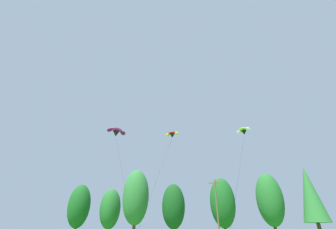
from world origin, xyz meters
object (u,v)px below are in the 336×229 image
(parafoil_kite_high_magenta, at_px, (116,132))
(parafoil_kite_mid_lime_white, at_px, (244,131))
(utility_pole, at_px, (217,210))
(parafoil_kite_far_red_yellow, at_px, (172,134))

(parafoil_kite_high_magenta, xyz_separation_m, parafoil_kite_mid_lime_white, (21.90, -5.58, -3.97))
(parafoil_kite_high_magenta, bearing_deg, parafoil_kite_mid_lime_white, -14.29)
(utility_pole, xyz_separation_m, parafoil_kite_far_red_yellow, (-6.55, -6.36, 11.74))
(utility_pole, distance_m, parafoil_kite_far_red_yellow, 14.87)
(parafoil_kite_far_red_yellow, bearing_deg, utility_pole, 44.16)
(parafoil_kite_mid_lime_white, height_order, parafoil_kite_far_red_yellow, parafoil_kite_far_red_yellow)
(utility_pole, bearing_deg, parafoil_kite_high_magenta, -161.20)
(parafoil_kite_high_magenta, bearing_deg, parafoil_kite_far_red_yellow, -2.57)
(parafoil_kite_far_red_yellow, bearing_deg, parafoil_kite_mid_lime_white, -24.50)
(parafoil_kite_high_magenta, height_order, parafoil_kite_far_red_yellow, parafoil_kite_high_magenta)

